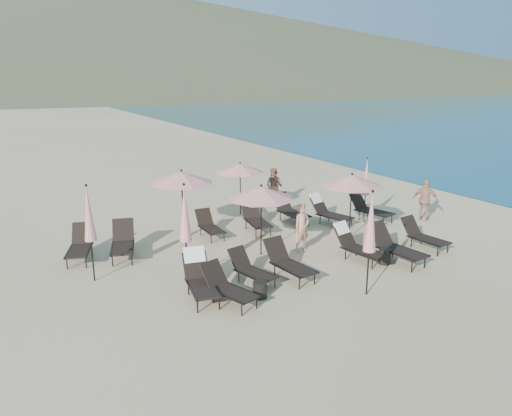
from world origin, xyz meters
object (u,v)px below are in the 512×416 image
lounger_12 (80,245)px  umbrella_open_2 (182,178)px  lounger_13 (251,269)px  umbrella_open_1 (352,181)px  lounger_1 (200,277)px  umbrella_closed_3 (185,214)px  lounger_7 (209,225)px  lounger_3 (355,244)px  umbrella_closed_2 (89,214)px  lounger_6 (123,242)px  beachgoer_a (302,228)px  beachgoer_b (274,186)px  beachgoer_c (425,200)px  lounger_2 (288,262)px  lounger_11 (370,208)px  umbrella_closed_0 (371,223)px  lounger_9 (290,210)px  side_table_0 (260,290)px  umbrella_open_3 (240,168)px  lounger_0 (228,287)px  lounger_4 (395,246)px  umbrella_closed_1 (366,177)px  lounger_5 (423,235)px  lounger_10 (328,210)px  umbrella_open_0 (261,193)px  lounger_8 (255,218)px  side_table_1 (385,256)px

lounger_12 → umbrella_open_2: bearing=26.8°
lounger_13 → umbrella_open_1: umbrella_open_1 is taller
lounger_1 → umbrella_closed_3: bearing=97.8°
lounger_7 → umbrella_open_2: bearing=156.8°
lounger_3 → umbrella_closed_2: umbrella_closed_2 is taller
lounger_6 → umbrella_open_1: umbrella_open_1 is taller
beachgoer_a → beachgoer_b: size_ratio=0.98×
lounger_6 → beachgoer_c: beachgoer_c is taller
lounger_2 → lounger_11: 6.48m
umbrella_open_1 → lounger_3: bearing=-124.4°
lounger_12 → lounger_2: bearing=-22.1°
lounger_12 → umbrella_closed_0: bearing=-26.6°
lounger_9 → side_table_0: size_ratio=4.08×
umbrella_closed_3 → lounger_6: bearing=109.7°
umbrella_open_3 → lounger_12: bearing=-162.7°
lounger_0 → lounger_4: size_ratio=0.88×
umbrella_closed_1 → lounger_0: bearing=-154.1°
lounger_5 → lounger_4: bearing=-171.3°
umbrella_open_3 → lounger_10: bearing=-50.0°
lounger_6 → umbrella_closed_3: 3.27m
lounger_6 → umbrella_closed_2: size_ratio=0.69×
umbrella_open_3 → beachgoer_a: bearing=-93.3°
umbrella_open_0 → umbrella_closed_2: 4.95m
lounger_9 → umbrella_closed_3: (-5.48, -3.40, 1.44)m
lounger_4 → lounger_11: (2.26, 3.66, -0.03)m
lounger_4 → lounger_2: bearing=164.7°
lounger_2 → beachgoer_b: beachgoer_b is taller
lounger_5 → beachgoer_c: bearing=36.1°
lounger_12 → umbrella_open_0: umbrella_open_0 is taller
umbrella_closed_0 → lounger_3: bearing=56.9°
umbrella_open_2 → side_table_0: 5.71m
lounger_0 → umbrella_open_3: size_ratio=0.80×
umbrella_closed_1 → beachgoer_c: (2.16, -0.91, -0.92)m
lounger_1 → lounger_8: size_ratio=1.03×
lounger_0 → umbrella_closed_0: umbrella_closed_0 is taller
lounger_2 → side_table_1: (3.03, -0.54, -0.22)m
lounger_4 → lounger_10: lounger_10 is taller
lounger_2 → lounger_5: bearing=-7.7°
lounger_0 → beachgoer_a: bearing=13.6°
lounger_0 → lounger_10: size_ratio=0.93×
lounger_8 → umbrella_closed_1: umbrella_closed_1 is taller
umbrella_open_0 → beachgoer_c: bearing=1.8°
lounger_4 → lounger_6: (-6.94, 4.36, -0.03)m
lounger_9 → umbrella_closed_2: size_ratio=0.65×
umbrella_open_0 → umbrella_open_3: 4.61m
lounger_1 → beachgoer_a: (4.06, 1.46, 0.25)m
lounger_0 → umbrella_closed_3: (-0.40, 1.66, 1.47)m
lounger_2 → beachgoer_a: size_ratio=1.14×
beachgoer_c → lounger_7: bearing=40.8°
lounger_9 → umbrella_open_2: size_ratio=0.74×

